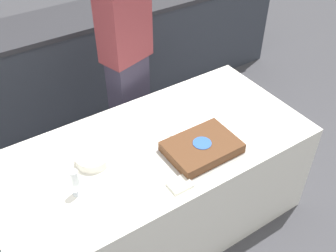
% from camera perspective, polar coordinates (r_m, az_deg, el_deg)
% --- Properties ---
extents(ground_plane, '(14.00, 14.00, 0.00)m').
position_cam_1_polar(ground_plane, '(2.88, -1.72, -13.47)').
color(ground_plane, '#424247').
extents(back_counter, '(4.40, 0.58, 0.92)m').
position_cam_1_polar(back_counter, '(3.65, -14.88, 7.97)').
color(back_counter, '#333842').
rests_on(back_counter, ground_plane).
extents(dining_table, '(1.91, 0.92, 0.73)m').
position_cam_1_polar(dining_table, '(2.60, -1.88, -8.67)').
color(dining_table, white).
rests_on(dining_table, ground_plane).
extents(cake, '(0.45, 0.34, 0.07)m').
position_cam_1_polar(cake, '(2.28, 4.93, -3.14)').
color(cake, '#B7B2AD').
rests_on(cake, dining_table).
extents(plate_stack, '(0.20, 0.20, 0.05)m').
position_cam_1_polar(plate_stack, '(2.26, -10.81, -4.59)').
color(plate_stack, white).
rests_on(plate_stack, dining_table).
extents(wine_glass, '(0.06, 0.06, 0.16)m').
position_cam_1_polar(wine_glass, '(2.05, -13.35, -7.48)').
color(wine_glass, white).
rests_on(wine_glass, dining_table).
extents(side_plate_near_cake, '(0.20, 0.20, 0.00)m').
position_cam_1_polar(side_plate_near_cake, '(2.46, -0.19, -0.01)').
color(side_plate_near_cake, white).
rests_on(side_plate_near_cake, dining_table).
extents(side_plate_right_edge, '(0.20, 0.20, 0.00)m').
position_cam_1_polar(side_plate_right_edge, '(2.76, 9.89, 4.37)').
color(side_plate_right_edge, white).
rests_on(side_plate_right_edge, dining_table).
extents(utensil_pile, '(0.12, 0.10, 0.02)m').
position_cam_1_polar(utensil_pile, '(2.10, 1.77, -8.49)').
color(utensil_pile, white).
rests_on(utensil_pile, dining_table).
extents(person_cutting_cake, '(0.38, 0.29, 1.66)m').
position_cam_1_polar(person_cutting_cake, '(2.81, -5.97, 8.78)').
color(person_cutting_cake, '#383347').
rests_on(person_cutting_cake, ground_plane).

